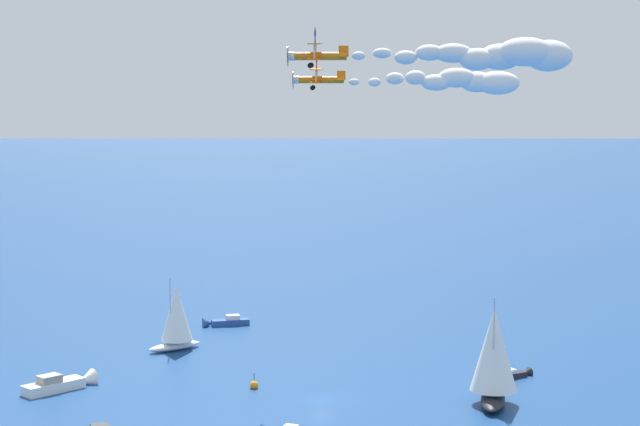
% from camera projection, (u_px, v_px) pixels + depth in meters
% --- Properties ---
extents(ground_plane, '(2000.00, 2000.00, 0.00)m').
position_uv_depth(ground_plane, '(322.00, 399.00, 132.38)').
color(ground_plane, navy).
extents(motorboat_far_port, '(6.72, 6.69, 2.19)m').
position_uv_depth(motorboat_far_port, '(224.00, 322.00, 175.39)').
color(motorboat_far_port, '#23478C').
rests_on(motorboat_far_port, ground_plane).
extents(sailboat_far_stbd, '(8.70, 6.03, 10.87)m').
position_uv_depth(sailboat_far_stbd, '(176.00, 317.00, 158.07)').
color(sailboat_far_stbd, white).
rests_on(sailboat_far_stbd, ground_plane).
extents(motorboat_trailing, '(10.19, 4.90, 2.86)m').
position_uv_depth(motorboat_trailing, '(63.00, 383.00, 136.88)').
color(motorboat_trailing, white).
rests_on(motorboat_trailing, ground_plane).
extents(motorboat_ahead, '(5.53, 3.78, 1.60)m').
position_uv_depth(motorboat_ahead, '(516.00, 374.00, 142.84)').
color(motorboat_ahead, black).
rests_on(motorboat_ahead, ground_plane).
extents(sailboat_mid_cluster, '(10.72, 7.26, 13.34)m').
position_uv_depth(sailboat_mid_cluster, '(494.00, 355.00, 129.71)').
color(sailboat_mid_cluster, black).
rests_on(sailboat_mid_cluster, ground_plane).
extents(marker_buoy, '(1.10, 1.10, 2.10)m').
position_uv_depth(marker_buoy, '(254.00, 385.00, 137.45)').
color(marker_buoy, orange).
rests_on(marker_buoy, ground_plane).
extents(biplane_lead, '(7.04, 7.02, 3.60)m').
position_uv_depth(biplane_lead, '(315.00, 55.00, 118.75)').
color(biplane_lead, orange).
extents(wingwalker_lead, '(0.86, 0.51, 1.77)m').
position_uv_depth(wingwalker_lead, '(315.00, 35.00, 118.41)').
color(wingwalker_lead, '#1E4CB2').
extents(smoke_trail_lead, '(14.17, 22.46, 3.90)m').
position_uv_depth(smoke_trail_lead, '(506.00, 55.00, 117.85)').
color(smoke_trail_lead, white).
extents(biplane_wingman, '(7.04, 7.02, 3.60)m').
position_uv_depth(biplane_wingman, '(317.00, 79.00, 137.46)').
color(biplane_wingman, orange).
extents(wingwalker_wingman, '(0.86, 0.51, 1.77)m').
position_uv_depth(wingwalker_wingman, '(317.00, 61.00, 137.12)').
color(wingwalker_wingman, red).
extents(smoke_trail_wingman, '(12.23, 20.30, 3.57)m').
position_uv_depth(smoke_trail_wingman, '(466.00, 81.00, 136.54)').
color(smoke_trail_wingman, white).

